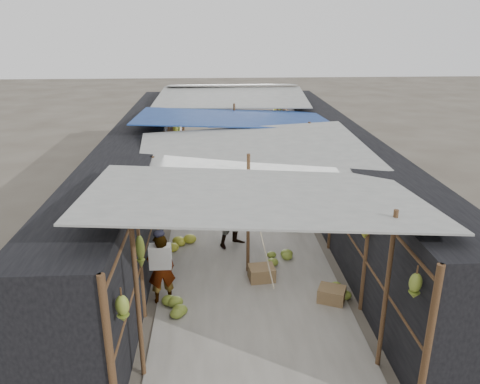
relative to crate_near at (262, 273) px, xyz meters
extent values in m
plane|color=#6B6356|center=(-0.26, -2.63, -0.15)|extent=(80.00, 80.00, 0.00)
cube|color=#9E998E|center=(-0.26, 3.87, -0.14)|extent=(3.60, 16.00, 0.02)
cube|color=black|center=(-2.96, 3.87, 1.00)|extent=(1.40, 15.00, 2.30)
cube|color=black|center=(2.44, 3.87, 1.00)|extent=(1.40, 15.00, 2.30)
cube|color=#93744B|center=(0.00, 0.00, 0.00)|extent=(0.56, 0.47, 0.31)
cube|color=#93744B|center=(1.25, -0.86, -0.01)|extent=(0.61, 0.55, 0.29)
cube|color=#93744B|center=(-0.65, 5.59, -0.02)|extent=(0.46, 0.40, 0.26)
cylinder|color=black|center=(1.05, 7.29, -0.06)|extent=(0.66, 0.66, 0.20)
imported|color=white|center=(-1.96, -0.65, 0.55)|extent=(0.58, 0.45, 1.40)
imported|color=#1E569A|center=(-0.44, 1.64, 0.69)|extent=(1.03, 0.97, 1.68)
imported|color=#4D4943|center=(1.19, 3.05, 0.34)|extent=(0.41, 0.67, 1.00)
cylinder|color=brown|center=(-2.06, -2.63, 1.15)|extent=(0.07, 0.07, 2.60)
cylinder|color=brown|center=(1.54, -2.63, 1.15)|extent=(0.07, 0.07, 2.60)
cylinder|color=brown|center=(-0.26, 0.37, 1.15)|extent=(0.07, 0.07, 2.60)
cylinder|color=brown|center=(-2.06, 3.37, 1.15)|extent=(0.07, 0.07, 2.60)
cylinder|color=brown|center=(1.54, 3.37, 1.15)|extent=(0.07, 0.07, 2.60)
cylinder|color=brown|center=(-0.26, 6.37, 1.15)|extent=(0.07, 0.07, 2.60)
cylinder|color=brown|center=(-2.06, 9.37, 1.15)|extent=(0.07, 0.07, 2.60)
cylinder|color=brown|center=(1.54, 9.37, 1.15)|extent=(0.07, 0.07, 2.60)
cube|color=#989993|center=(-0.26, -1.63, 2.35)|extent=(5.21, 3.19, 0.52)
cube|color=#989993|center=(-0.06, 1.57, 2.20)|extent=(5.23, 3.73, 0.50)
cube|color=navy|center=(-0.36, 4.87, 2.30)|extent=(5.40, 3.60, 0.41)
cube|color=#989993|center=(-0.26, 8.17, 2.40)|extent=(5.37, 3.66, 0.27)
cube|color=#989993|center=(-0.16, 10.57, 2.50)|extent=(5.00, 1.99, 0.24)
cylinder|color=brown|center=(-2.26, 3.87, 1.90)|extent=(0.06, 15.00, 0.06)
cylinder|color=brown|center=(1.74, 3.87, 1.90)|extent=(0.06, 15.00, 0.06)
cylinder|color=gray|center=(-0.26, 3.87, 1.90)|extent=(0.02, 15.00, 0.02)
cube|color=navy|center=(-0.79, 8.17, 1.60)|extent=(0.65, 0.03, 0.60)
cube|color=maroon|center=(0.78, 3.19, 1.60)|extent=(0.50, 0.03, 0.60)
cube|color=#1934A5|center=(0.13, 2.48, 1.57)|extent=(0.55, 0.03, 0.65)
cube|color=#173899|center=(-0.64, 4.94, 1.60)|extent=(0.70, 0.03, 0.60)
ellipsoid|color=olive|center=(-2.14, -3.25, 1.43)|extent=(0.18, 0.15, 0.39)
ellipsoid|color=olive|center=(-2.14, -1.64, 1.41)|extent=(0.15, 0.13, 0.58)
ellipsoid|color=olive|center=(-2.14, -0.28, 1.61)|extent=(0.19, 0.16, 0.36)
ellipsoid|color=gold|center=(-2.14, 1.73, 1.37)|extent=(0.19, 0.16, 0.60)
ellipsoid|color=gold|center=(-2.14, 3.23, 1.56)|extent=(0.15, 0.13, 0.37)
ellipsoid|color=olive|center=(-2.14, 4.87, 1.65)|extent=(0.16, 0.14, 0.39)
ellipsoid|color=gold|center=(-2.14, 6.34, 1.62)|extent=(0.15, 0.13, 0.43)
ellipsoid|color=olive|center=(-2.14, 7.40, 1.40)|extent=(0.17, 0.14, 0.53)
ellipsoid|color=olive|center=(-2.14, 9.08, 1.52)|extent=(0.19, 0.16, 0.51)
ellipsoid|color=gold|center=(-2.14, 10.43, 1.46)|extent=(0.15, 0.13, 0.46)
ellipsoid|color=olive|center=(1.62, -3.30, 1.66)|extent=(0.17, 0.14, 0.37)
ellipsoid|color=gold|center=(1.62, -1.27, 1.59)|extent=(0.17, 0.15, 0.48)
ellipsoid|color=gold|center=(1.62, -0.05, 1.41)|extent=(0.14, 0.12, 0.48)
ellipsoid|color=olive|center=(1.62, 1.54, 1.40)|extent=(0.17, 0.15, 0.50)
ellipsoid|color=olive|center=(1.62, 2.85, 1.59)|extent=(0.19, 0.16, 0.58)
ellipsoid|color=gold|center=(1.62, 4.88, 1.55)|extent=(0.19, 0.16, 0.56)
ellipsoid|color=gold|center=(1.62, 6.49, 1.42)|extent=(0.16, 0.14, 0.38)
ellipsoid|color=olive|center=(1.62, 7.62, 1.58)|extent=(0.20, 0.17, 0.51)
ellipsoid|color=olive|center=(1.62, 9.44, 1.67)|extent=(0.20, 0.17, 0.40)
ellipsoid|color=gold|center=(1.62, 10.43, 1.48)|extent=(0.18, 0.16, 0.43)
ellipsoid|color=olive|center=(1.44, -0.70, -0.02)|extent=(0.56, 0.47, 0.28)
ellipsoid|color=olive|center=(0.91, 5.23, -0.01)|extent=(0.56, 0.48, 0.28)
ellipsoid|color=gold|center=(1.18, 8.23, -0.03)|extent=(0.51, 0.43, 0.25)
ellipsoid|color=gold|center=(-1.41, 5.75, -0.03)|extent=(0.49, 0.42, 0.25)
ellipsoid|color=olive|center=(0.54, 0.70, -0.02)|extent=(0.56, 0.47, 0.28)
ellipsoid|color=olive|center=(-0.61, 4.46, -0.02)|extent=(0.53, 0.45, 0.26)
ellipsoid|color=gold|center=(-1.84, 1.67, -0.01)|extent=(0.59, 0.50, 0.29)
ellipsoid|color=gold|center=(1.19, 2.62, 0.02)|extent=(0.70, 0.60, 0.35)
ellipsoid|color=olive|center=(-1.65, -0.95, -0.01)|extent=(0.57, 0.48, 0.28)
camera|label=1|loc=(-0.94, -8.41, 4.86)|focal=35.00mm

